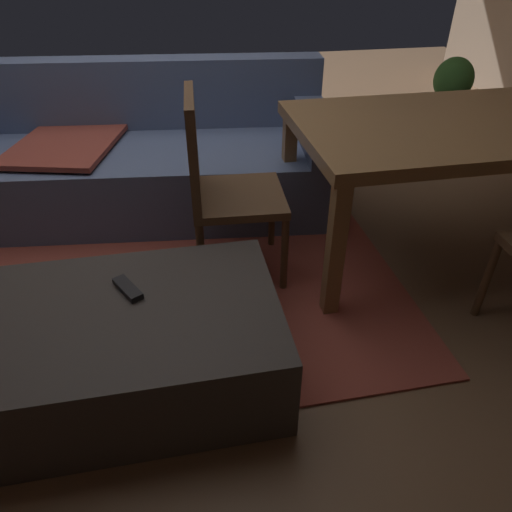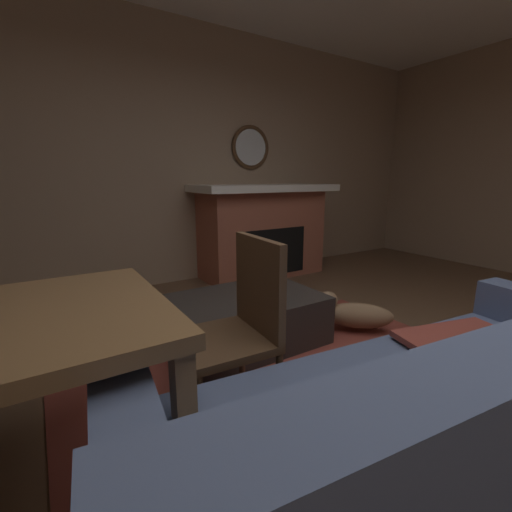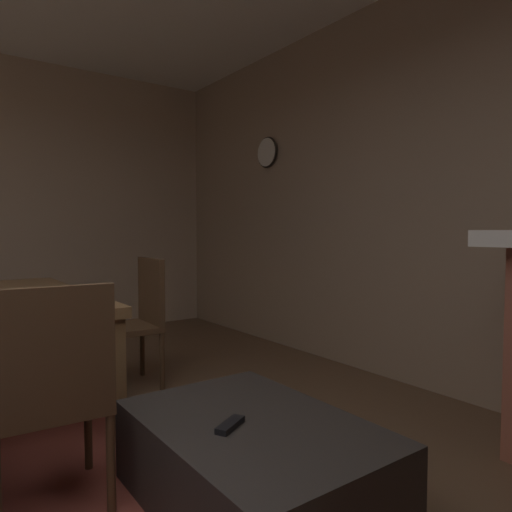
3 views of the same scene
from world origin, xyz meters
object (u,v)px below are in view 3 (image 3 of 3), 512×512
at_px(dining_chair_south, 137,314).
at_px(wall_clock, 267,152).
at_px(ottoman_coffee_table, 253,464).
at_px(tv_remote, 230,425).
at_px(dining_table, 2,306).
at_px(dining_chair_west, 50,387).

distance_m(dining_chair_south, wall_clock, 2.18).
relative_size(ottoman_coffee_table, tv_remote, 6.87).
height_order(ottoman_coffee_table, wall_clock, wall_clock).
height_order(dining_table, dining_chair_south, dining_chair_south).
bearing_deg(dining_table, ottoman_coffee_table, -159.00).
relative_size(ottoman_coffee_table, dining_chair_west, 1.18).
height_order(dining_table, wall_clock, wall_clock).
relative_size(tv_remote, wall_clock, 0.52).
xyz_separation_m(dining_table, dining_chair_south, (-0.00, -0.87, -0.15)).
bearing_deg(tv_remote, dining_chair_south, -39.38).
relative_size(dining_table, dining_chair_south, 2.00).
distance_m(ottoman_coffee_table, wall_clock, 3.36).
xyz_separation_m(dining_table, wall_clock, (0.51, -2.46, 1.25)).
distance_m(tv_remote, dining_table, 1.85).
bearing_deg(dining_table, wall_clock, -78.19).
height_order(dining_table, dining_chair_west, dining_chair_west).
xyz_separation_m(ottoman_coffee_table, dining_chair_south, (1.74, -0.20, 0.34)).
distance_m(dining_chair_west, dining_chair_south, 1.58).
distance_m(ottoman_coffee_table, dining_chair_west, 0.86).
bearing_deg(ottoman_coffee_table, dining_table, 21.00).
height_order(ottoman_coffee_table, tv_remote, tv_remote).
relative_size(ottoman_coffee_table, wall_clock, 3.57).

